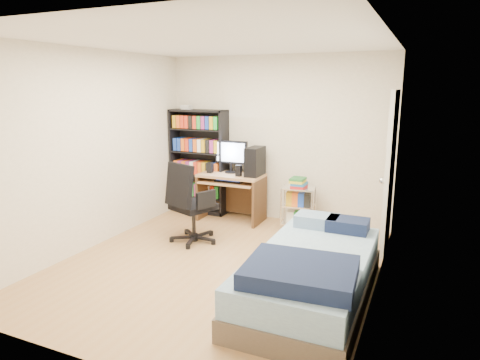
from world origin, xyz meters
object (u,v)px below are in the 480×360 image
at_px(computer_desk, 238,178).
at_px(office_chair, 191,217).
at_px(media_shelf, 199,160).
at_px(bed, 311,274).

distance_m(computer_desk, office_chair, 1.20).
distance_m(media_shelf, bed, 3.37).
bearing_deg(media_shelf, bed, -42.07).
bearing_deg(bed, office_chair, 153.67).
distance_m(office_chair, bed, 2.09).
bearing_deg(computer_desk, media_shelf, 168.32).
height_order(media_shelf, bed, media_shelf).
relative_size(computer_desk, bed, 0.58).
bearing_deg(media_shelf, computer_desk, -11.68).
xyz_separation_m(computer_desk, office_chair, (-0.18, -1.14, -0.32)).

